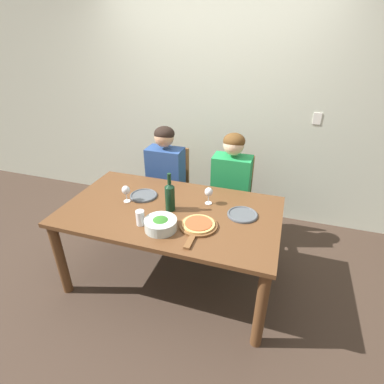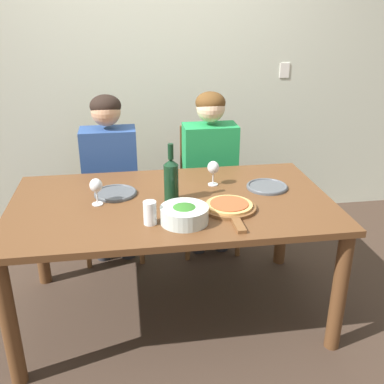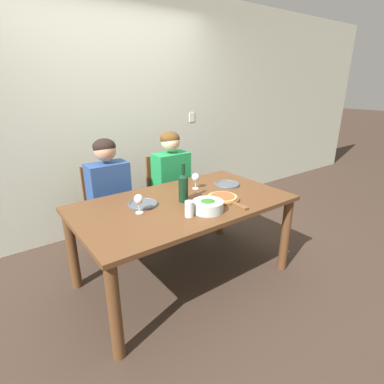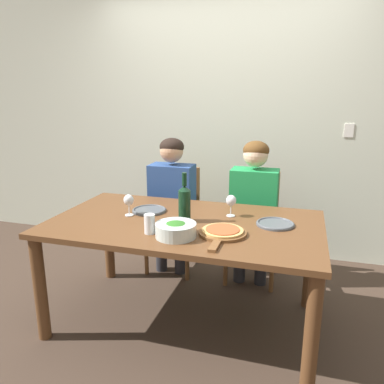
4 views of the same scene
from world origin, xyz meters
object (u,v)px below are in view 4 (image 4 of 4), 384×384
dinner_plate_left (149,210)px  pizza_on_board (222,232)px  chair_right (254,223)px  wine_glass_right (231,202)px  wine_glass_left (129,201)px  chair_left (176,215)px  dinner_plate_right (275,224)px  person_woman (171,193)px  broccoli_bowl (176,230)px  wine_bottle (185,203)px  person_man (254,200)px  water_tumbler (150,224)px

dinner_plate_left → pizza_on_board: size_ratio=0.57×
chair_right → wine_glass_right: chair_right is taller
pizza_on_board → wine_glass_left: size_ratio=2.85×
chair_left → dinner_plate_right: bearing=-38.7°
dinner_plate_left → wine_glass_left: wine_glass_left is taller
person_woman → broccoli_bowl: (0.39, -1.01, 0.07)m
dinner_plate_left → wine_glass_right: (0.58, 0.06, 0.10)m
chair_left → person_woman: bearing=-90.0°
dinner_plate_left → wine_glass_right: size_ratio=1.62×
wine_bottle → wine_glass_left: (-0.41, 0.01, -0.02)m
person_woman → wine_bottle: size_ratio=3.66×
wine_bottle → wine_glass_left: bearing=178.9°
wine_bottle → pizza_on_board: wine_bottle is taller
broccoli_bowl → dinner_plate_left: 0.54m
person_man → dinner_plate_left: size_ratio=4.93×
pizza_on_board → water_tumbler: 0.44m
chair_right → wine_bottle: (-0.36, -0.85, 0.39)m
person_man → dinner_plate_right: bearing=-70.8°
chair_left → chair_right: same height
water_tumbler → wine_glass_left: bearing=134.4°
chair_right → person_man: size_ratio=0.76×
person_man → wine_glass_left: 1.07m
dinner_plate_left → water_tumbler: size_ratio=2.04×
water_tumbler → person_woman: bearing=102.3°
chair_right → wine_glass_left: chair_right is taller
broccoli_bowl → dinner_plate_left: broccoli_bowl is taller
chair_right → wine_glass_right: bearing=-97.6°
dinner_plate_left → wine_glass_left: 0.19m
dinner_plate_left → dinner_plate_right: bearing=-2.4°
wine_glass_right → person_man: bearing=80.8°
broccoli_bowl → dinner_plate_right: broccoli_bowl is taller
pizza_on_board → wine_glass_left: (-0.70, 0.18, 0.09)m
pizza_on_board → chair_right: bearing=86.1°
pizza_on_board → wine_glass_right: size_ratio=2.85×
person_woman → person_man: same height
chair_right → water_tumbler: 1.26m
wine_glass_right → water_tumbler: 0.62m
chair_left → person_man: size_ratio=0.76×
person_man → water_tumbler: (-0.50, -1.00, 0.08)m
broccoli_bowl → water_tumbler: size_ratio=2.03×
wine_bottle → person_man: bearing=64.1°
dinner_plate_left → water_tumbler: bearing=-66.7°
chair_right → dinner_plate_right: 0.83m
wine_bottle → broccoli_bowl: wine_bottle is taller
water_tumbler → chair_right: bearing=66.0°
wine_glass_right → chair_left: bearing=133.8°
chair_left → dinner_plate_left: 0.76m
chair_right → person_woman: 0.76m
wine_glass_left → wine_glass_right: bearing=15.4°
person_woman → pizza_on_board: (0.65, -0.90, 0.04)m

